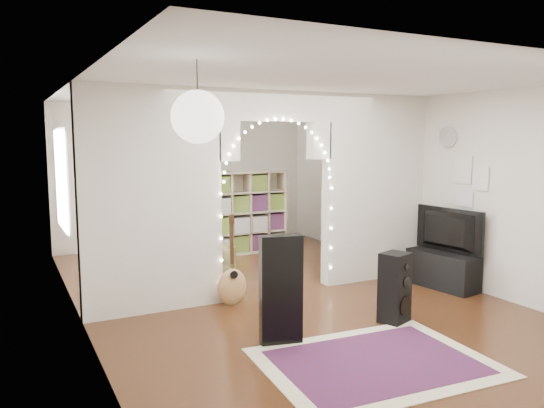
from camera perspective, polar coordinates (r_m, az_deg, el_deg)
name	(u,v)px	position (r m, az deg, el deg)	size (l,w,h in m)	color
floor	(275,292)	(7.31, 0.30, -9.46)	(7.50, 7.50, 0.00)	black
ceiling	(275,90)	(7.03, 0.32, 12.12)	(5.00, 7.50, 0.02)	white
wall_back	(186,175)	(10.50, -9.20, 3.05)	(5.00, 0.02, 2.70)	silver
wall_front	(520,244)	(4.14, 25.14, -3.95)	(5.00, 0.02, 2.70)	silver
wall_left	(76,205)	(6.30, -20.30, -0.07)	(0.02, 7.50, 2.70)	silver
wall_right	(418,186)	(8.49, 15.46, 1.90)	(0.02, 7.50, 2.70)	silver
divider_wall	(275,188)	(7.04, 0.31, 1.72)	(5.00, 0.20, 2.70)	silver
fairy_lights	(279,179)	(6.91, 0.81, 2.66)	(1.64, 0.04, 1.60)	#FFEABF
window	(61,180)	(8.07, -21.71, 2.45)	(0.04, 1.20, 1.40)	white
wall_clock	(449,137)	(8.01, 18.46, 6.86)	(0.31, 0.31, 0.03)	white
picture_frames	(469,181)	(7.76, 20.39, 2.34)	(0.02, 0.50, 0.70)	white
paper_lantern	(198,117)	(4.04, -7.99, 9.26)	(0.40, 0.40, 0.40)	white
ceiling_fan	(219,118)	(8.83, -5.77, 9.14)	(1.10, 1.10, 0.30)	#A98338
area_rug	(376,362)	(5.26, 11.07, -16.36)	(2.09, 1.58, 0.02)	maroon
guitar_case	(281,290)	(5.44, 0.97, -9.23)	(0.43, 0.14, 1.12)	black
acoustic_guitar	(232,272)	(6.68, -4.34, -7.32)	(0.40, 0.18, 0.98)	tan
tabby_cat	(272,290)	(6.97, -0.04, -9.20)	(0.26, 0.49, 0.32)	brown
floor_speaker	(395,288)	(6.24, 13.08, -8.79)	(0.38, 0.36, 0.80)	black
media_console	(443,270)	(7.85, 17.87, -6.77)	(0.40, 1.00, 0.50)	black
tv	(444,231)	(7.73, 18.03, -2.74)	(1.07, 0.14, 0.62)	black
bookcase	(248,212)	(9.62, -2.65, -0.86)	(1.45, 0.37, 1.49)	tan
dining_table	(185,214)	(9.89, -9.31, -1.11)	(1.33, 1.01, 0.76)	brown
flower_vase	(185,205)	(9.87, -9.33, -0.14)	(0.18, 0.18, 0.19)	white
dining_chair_left	(210,235)	(9.94, -6.70, -3.34)	(0.61, 0.62, 0.57)	brown
dining_chair_right	(209,263)	(7.84, -6.80, -6.30)	(0.59, 0.60, 0.55)	brown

